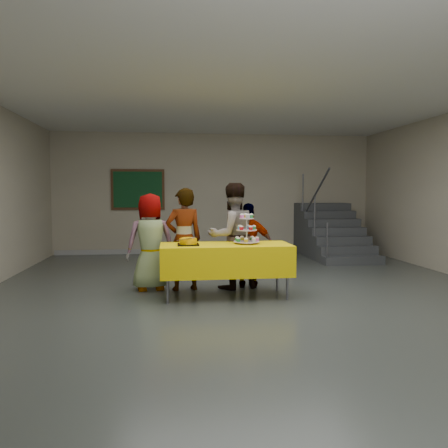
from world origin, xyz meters
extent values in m
plane|color=#4C514C|center=(0.00, 0.00, 0.00)|extent=(10.00, 10.00, 0.00)
cube|color=#AAA289|center=(0.00, 5.00, 1.50)|extent=(8.00, 0.04, 3.00)
cube|color=silver|center=(0.00, 0.00, 3.00)|extent=(8.00, 10.00, 0.04)
cube|color=#999999|center=(0.00, 4.98, 0.06)|extent=(7.90, 0.03, 0.12)
cylinder|color=#595960|center=(-1.19, -0.07, 0.36)|extent=(0.04, 0.04, 0.73)
cylinder|color=#595960|center=(0.49, -0.07, 0.36)|extent=(0.04, 0.04, 0.73)
cylinder|color=#595960|center=(-1.19, 0.51, 0.36)|extent=(0.04, 0.04, 0.73)
cylinder|color=#595960|center=(0.49, 0.51, 0.36)|extent=(0.04, 0.04, 0.73)
cube|color=#595960|center=(-0.35, 0.22, 0.74)|extent=(1.80, 0.70, 0.02)
cube|color=yellow|center=(-0.35, 0.22, 0.55)|extent=(1.88, 0.78, 0.44)
cylinder|color=silver|center=(-0.04, 0.26, 0.78)|extent=(0.18, 0.18, 0.01)
cylinder|color=silver|center=(-0.04, 0.26, 0.98)|extent=(0.02, 0.02, 0.42)
cylinder|color=silver|center=(-0.04, 0.26, 0.80)|extent=(0.38, 0.38, 0.01)
cylinder|color=silver|center=(-0.04, 0.26, 0.97)|extent=(0.30, 0.30, 0.01)
cylinder|color=silver|center=(-0.04, 0.26, 1.14)|extent=(0.22, 0.22, 0.01)
cube|color=black|center=(-0.90, 0.19, 0.78)|extent=(0.30, 0.30, 0.02)
cylinder|color=#FFAD00|center=(-0.90, 0.19, 0.82)|extent=(0.25, 0.25, 0.07)
ellipsoid|color=#FFAD00|center=(-0.90, 0.19, 0.86)|extent=(0.25, 0.25, 0.05)
ellipsoid|color=white|center=(-0.85, 0.15, 0.88)|extent=(0.08, 0.08, 0.02)
cube|color=silver|center=(-0.92, 0.06, 0.88)|extent=(0.30, 0.16, 0.04)
imported|color=slate|center=(-1.45, 0.83, 0.75)|extent=(0.81, 0.61, 1.51)
imported|color=slate|center=(-0.94, 0.76, 0.79)|extent=(0.65, 0.51, 1.59)
imported|color=slate|center=(-0.18, 0.77, 0.83)|extent=(0.96, 0.85, 1.67)
imported|color=slate|center=(0.10, 0.82, 0.68)|extent=(0.84, 0.49, 1.35)
cube|color=#424447|center=(2.70, 2.75, 0.09)|extent=(1.30, 0.30, 0.18)
cube|color=#424447|center=(2.70, 3.05, 0.18)|extent=(1.30, 0.30, 0.36)
cube|color=#424447|center=(2.70, 3.35, 0.27)|extent=(1.30, 0.30, 0.54)
cube|color=#424447|center=(2.70, 3.65, 0.36)|extent=(1.30, 0.30, 0.72)
cube|color=#424447|center=(2.70, 3.95, 0.45)|extent=(1.30, 0.30, 0.90)
cube|color=#424447|center=(2.70, 4.25, 0.54)|extent=(1.30, 0.30, 1.08)
cube|color=#424447|center=(2.70, 4.55, 0.63)|extent=(1.30, 0.30, 1.26)
cube|color=#424447|center=(2.70, 4.85, 0.63)|extent=(1.30, 0.30, 1.26)
cylinder|color=#595960|center=(2.10, 2.70, 0.45)|extent=(0.04, 0.04, 0.90)
cylinder|color=#595960|center=(2.10, 3.50, 0.99)|extent=(0.04, 0.04, 0.90)
cylinder|color=#595960|center=(2.10, 4.40, 1.53)|extent=(0.04, 0.04, 0.90)
cylinder|color=#595960|center=(2.10, 3.55, 1.44)|extent=(0.04, 1.85, 1.20)
cube|color=#472B16|center=(-1.92, 4.97, 1.60)|extent=(1.30, 0.04, 1.00)
cube|color=#174823|center=(-1.92, 4.94, 1.60)|extent=(1.18, 0.02, 0.88)
camera|label=1|loc=(-1.16, -6.00, 1.50)|focal=35.00mm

